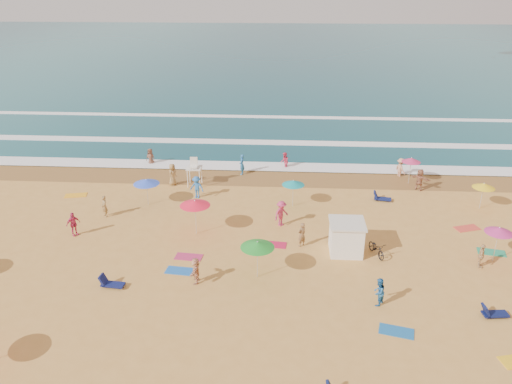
{
  "coord_description": "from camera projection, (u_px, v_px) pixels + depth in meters",
  "views": [
    {
      "loc": [
        2.46,
        -27.6,
        16.4
      ],
      "look_at": [
        0.42,
        6.0,
        1.5
      ],
      "focal_mm": 35.0,
      "sensor_mm": 36.0,
      "label": 1
    }
  ],
  "objects": [
    {
      "name": "ground",
      "position": [
        244.0,
        251.0,
        31.97
      ],
      "size": [
        220.0,
        220.0,
        0.0
      ],
      "primitive_type": "plane",
      "color": "gold",
      "rests_on": "ground"
    },
    {
      "name": "ocean",
      "position": [
        276.0,
        54.0,
        108.64
      ],
      "size": [
        220.0,
        140.0,
        0.18
      ],
      "primitive_type": "cube",
      "color": "#0C4756",
      "rests_on": "ground"
    },
    {
      "name": "wet_sand",
      "position": [
        256.0,
        177.0,
        43.37
      ],
      "size": [
        220.0,
        220.0,
        0.0
      ],
      "primitive_type": "plane",
      "color": "olive",
      "rests_on": "ground"
    },
    {
      "name": "surf_foam",
      "position": [
        261.0,
        144.0,
        51.39
      ],
      "size": [
        200.0,
        18.7,
        0.05
      ],
      "color": "white",
      "rests_on": "ground"
    },
    {
      "name": "cabana",
      "position": [
        346.0,
        238.0,
        31.47
      ],
      "size": [
        2.0,
        2.0,
        2.0
      ],
      "primitive_type": "cube",
      "color": "white",
      "rests_on": "ground"
    },
    {
      "name": "cabana_roof",
      "position": [
        347.0,
        223.0,
        31.04
      ],
      "size": [
        2.2,
        2.2,
        0.12
      ],
      "primitive_type": "cube",
      "color": "silver",
      "rests_on": "cabana"
    },
    {
      "name": "bicycle",
      "position": [
        377.0,
        248.0,
        31.3
      ],
      "size": [
        1.25,
        1.97,
        0.98
      ],
      "primitive_type": "imported",
      "rotation": [
        0.0,
        0.0,
        0.35
      ],
      "color": "black",
      "rests_on": "ground"
    },
    {
      "name": "lifeguard_stand",
      "position": [
        195.0,
        173.0,
        41.4
      ],
      "size": [
        1.2,
        1.2,
        2.1
      ],
      "primitive_type": null,
      "color": "white",
      "rests_on": "ground"
    },
    {
      "name": "beach_umbrellas",
      "position": [
        242.0,
        224.0,
        30.81
      ],
      "size": [
        60.38,
        24.95,
        0.76
      ],
      "color": "#CC2D65",
      "rests_on": "ground"
    },
    {
      "name": "loungers",
      "position": [
        325.0,
        304.0,
        26.61
      ],
      "size": [
        50.5,
        24.41,
        0.34
      ],
      "color": "#101F51",
      "rests_on": "ground"
    },
    {
      "name": "towels",
      "position": [
        263.0,
        276.0,
        29.3
      ],
      "size": [
        35.31,
        25.73,
        0.03
      ],
      "color": "#E51C50",
      "rests_on": "ground"
    },
    {
      "name": "beachgoers",
      "position": [
        248.0,
        202.0,
        36.74
      ],
      "size": [
        32.48,
        22.76,
        2.12
      ],
      "color": "#D2346B",
      "rests_on": "ground"
    }
  ]
}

